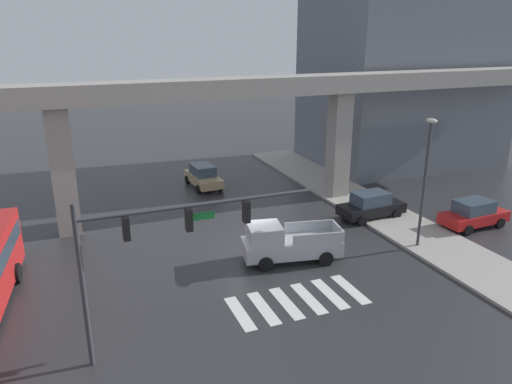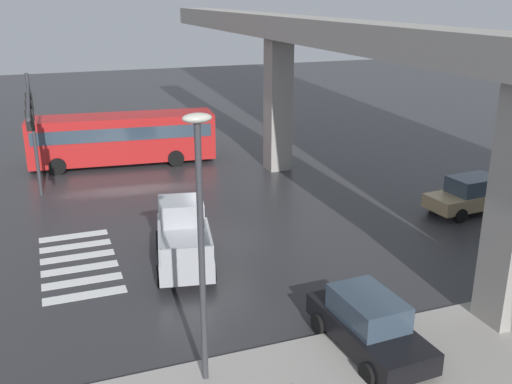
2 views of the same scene
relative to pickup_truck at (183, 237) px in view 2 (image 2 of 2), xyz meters
name	(u,v)px [view 2 (image 2 of 2)]	position (x,y,z in m)	size (l,w,h in m)	color
ground_plane	(222,241)	(-1.22, 1.93, -0.99)	(120.00, 120.00, 0.00)	#2D2D30
crosswalk_stripes	(79,262)	(-1.22, -3.84, -0.98)	(6.05, 2.80, 0.01)	silver
elevated_overpass	(364,54)	(-1.22, 8.20, 6.47)	(55.39, 2.14, 8.72)	#9E9991
sidewalk_east	(398,364)	(8.71, 3.93, -0.91)	(4.00, 36.00, 0.15)	#9E9991
pickup_truck	(183,237)	(0.00, 0.00, 0.00)	(5.37, 2.83, 2.08)	#A8AAAF
city_bus	(122,136)	(-14.50, -0.14, 0.73)	(3.62, 11.00, 2.99)	red
sedan_tan	(471,195)	(-0.47, 13.97, -0.14)	(2.18, 4.41, 1.72)	tan
sedan_black	(368,324)	(7.69, 3.53, -0.14)	(4.38, 2.11, 1.72)	black
traffic_signal_mast	(31,118)	(-7.43, -5.00, 3.56)	(8.69, 0.32, 6.20)	#38383D
street_lamp_near_corner	(200,223)	(7.51, -1.26, 3.57)	(0.44, 0.70, 7.24)	#38383D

